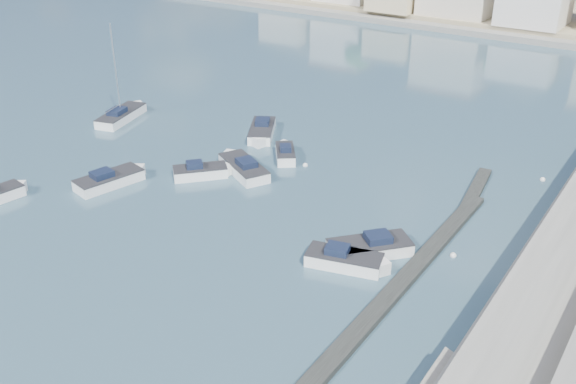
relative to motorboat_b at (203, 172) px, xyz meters
The scene contains 12 objects.
ground 27.10m from the motorboat_b, 65.42° to the left, with size 400.00×400.00×0.00m, color #2A4355.
breakwater 18.37m from the motorboat_b, ahead, with size 2.00×31.02×0.35m.
far_shore_quay 56.77m from the motorboat_b, 78.55° to the left, with size 160.00×2.50×0.80m, color slate.
motorboat_b is the anchor object (origin of this frame).
motorboat_c 3.00m from the motorboat_b, 51.60° to the left, with size 5.59×4.17×1.48m.
motorboat_d 15.35m from the motorboat_b, 10.55° to the right, with size 4.79×5.02×1.48m.
motorboat_e 6.58m from the motorboat_b, 134.88° to the right, with size 2.97×5.54×1.48m.
motorboat_f 7.05m from the motorboat_b, 64.01° to the left, with size 3.24×3.61×1.48m.
motorboat_g 9.03m from the motorboat_b, 97.27° to the left, with size 4.18×5.38×1.48m.
motorboat_h 15.61m from the motorboat_b, 17.01° to the right, with size 4.97×2.82×1.48m.
sailboat 15.14m from the motorboat_b, 159.68° to the left, with size 3.44×6.43×9.00m.
mooring_buoys 18.87m from the motorboat_b, ahead, with size 19.39×37.31×0.39m.
Camera 1 is at (18.20, -16.95, 20.63)m, focal length 40.00 mm.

